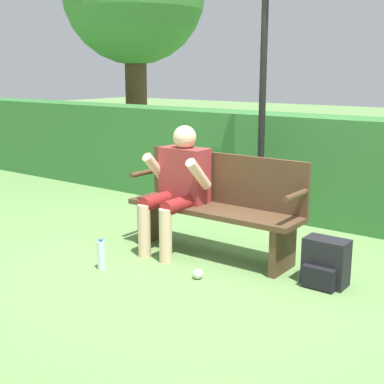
{
  "coord_description": "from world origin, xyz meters",
  "views": [
    {
      "loc": [
        2.55,
        -3.75,
        1.62
      ],
      "look_at": [
        -0.15,
        -0.1,
        0.57
      ],
      "focal_mm": 50.0,
      "sensor_mm": 36.0,
      "label": 1
    }
  ],
  "objects_px": {
    "person_seated": "(178,182)",
    "backpack": "(325,263)",
    "park_bench": "(217,204)",
    "water_bottle": "(101,255)",
    "signpost": "(263,86)"
  },
  "relations": [
    {
      "from": "park_bench",
      "to": "water_bottle",
      "type": "height_order",
      "value": "park_bench"
    },
    {
      "from": "water_bottle",
      "to": "signpost",
      "type": "bearing_deg",
      "value": 78.46
    },
    {
      "from": "park_bench",
      "to": "signpost",
      "type": "bearing_deg",
      "value": 97.78
    },
    {
      "from": "park_bench",
      "to": "person_seated",
      "type": "xyz_separation_m",
      "value": [
        -0.34,
        -0.12,
        0.17
      ]
    },
    {
      "from": "park_bench",
      "to": "water_bottle",
      "type": "relative_size",
      "value": 6.25
    },
    {
      "from": "water_bottle",
      "to": "signpost",
      "type": "height_order",
      "value": "signpost"
    },
    {
      "from": "backpack",
      "to": "signpost",
      "type": "distance_m",
      "value": 2.1
    },
    {
      "from": "backpack",
      "to": "water_bottle",
      "type": "bearing_deg",
      "value": -154.06
    },
    {
      "from": "water_bottle",
      "to": "signpost",
      "type": "distance_m",
      "value": 2.37
    },
    {
      "from": "person_seated",
      "to": "backpack",
      "type": "xyz_separation_m",
      "value": [
        1.42,
        0.0,
        -0.46
      ]
    },
    {
      "from": "person_seated",
      "to": "water_bottle",
      "type": "bearing_deg",
      "value": -104.02
    },
    {
      "from": "signpost",
      "to": "person_seated",
      "type": "bearing_deg",
      "value": -99.81
    },
    {
      "from": "park_bench",
      "to": "signpost",
      "type": "distance_m",
      "value": 1.43
    },
    {
      "from": "park_bench",
      "to": "backpack",
      "type": "height_order",
      "value": "park_bench"
    },
    {
      "from": "signpost",
      "to": "backpack",
      "type": "bearing_deg",
      "value": -43.05
    }
  ]
}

